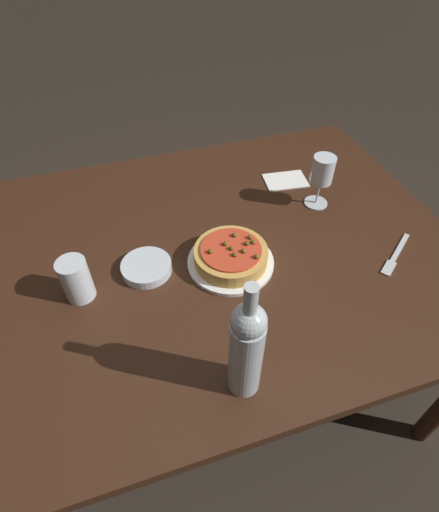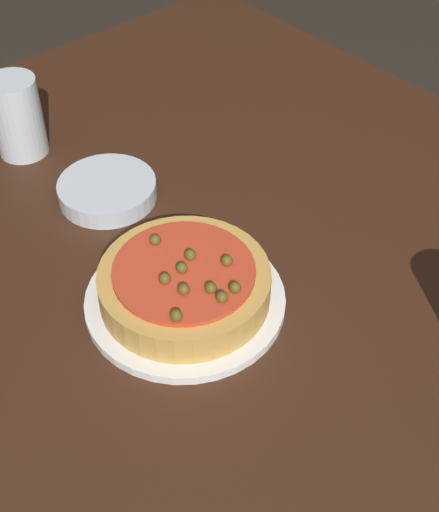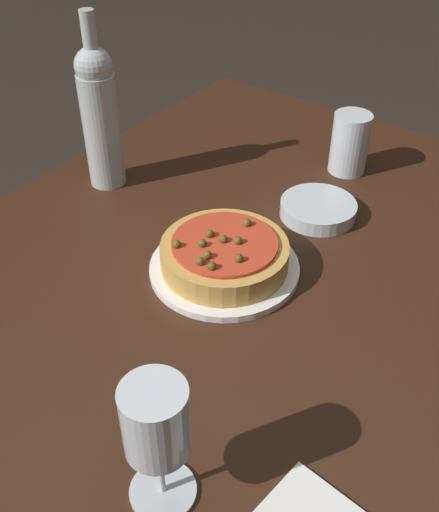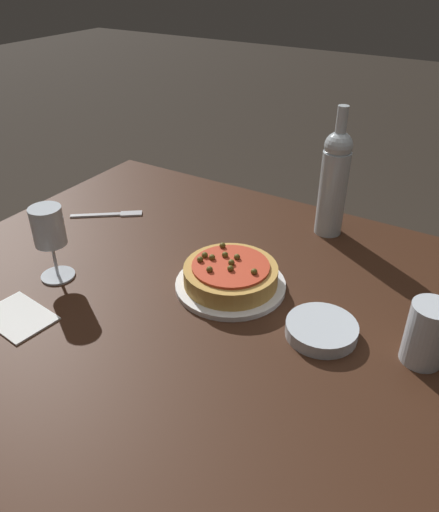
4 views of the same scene
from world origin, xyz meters
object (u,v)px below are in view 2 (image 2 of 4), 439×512
at_px(water_cup, 17,117).
at_px(side_bowl, 107,190).
at_px(dining_table, 238,321).
at_px(dinner_plate, 185,300).
at_px(pizza, 185,284).

height_order(water_cup, side_bowl, water_cup).
relative_size(dining_table, dinner_plate, 5.56).
bearing_deg(side_bowl, dining_table, -173.12).
bearing_deg(side_bowl, water_cup, 10.04).
height_order(pizza, side_bowl, pizza).
distance_m(dinner_plate, side_bowl, 0.23).
relative_size(pizza, side_bowl, 1.48).
bearing_deg(pizza, side_bowl, -11.16).
distance_m(water_cup, side_bowl, 0.19).
xyz_separation_m(dining_table, dinner_plate, (0.01, 0.07, 0.08)).
distance_m(dining_table, dinner_plate, 0.11).
bearing_deg(dining_table, pizza, 79.22).
height_order(pizza, water_cup, water_cup).
distance_m(pizza, side_bowl, 0.24).
xyz_separation_m(dinner_plate, pizza, (-0.00, 0.00, 0.03)).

